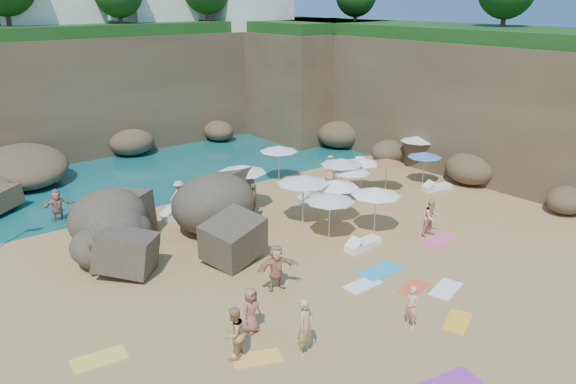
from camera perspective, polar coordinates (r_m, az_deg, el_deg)
ground at (r=23.49m, az=0.75°, el=-7.51°), size 120.00×120.00×0.00m
seawater at (r=49.24m, az=-22.03°, el=5.42°), size 120.00×120.00×0.00m
cliff_back at (r=44.46m, az=-18.24°, el=9.78°), size 44.00×8.00×8.00m
cliff_right at (r=40.91m, az=14.61°, el=9.37°), size 8.00×30.00×8.00m
cliff_corner at (r=47.68m, az=1.39°, el=11.30°), size 10.00×12.00×8.00m
rock_outcrop at (r=25.40m, az=-10.61°, el=-5.71°), size 8.94×7.76×3.01m
parasol_0 at (r=27.04m, az=1.55°, el=1.30°), size 2.59×2.59×2.45m
parasol_1 at (r=28.92m, az=-4.70°, el=2.36°), size 2.55×2.55×2.41m
parasol_2 at (r=33.65m, az=-0.95°, el=4.43°), size 2.28×2.28×2.16m
parasol_3 at (r=30.49m, az=6.48°, el=2.24°), size 1.99×1.99×1.88m
parasol_4 at (r=37.06m, az=13.13°, el=5.33°), size 2.29×2.29×2.16m
parasol_5 at (r=27.37m, az=4.90°, el=0.85°), size 2.27×2.27×2.15m
parasol_6 at (r=32.25m, az=10.02°, el=3.09°), size 2.04×2.04×1.93m
parasol_7 at (r=30.92m, az=5.48°, el=3.09°), size 2.33×2.33×2.20m
parasol_8 at (r=32.02m, az=7.55°, el=3.18°), size 2.08×2.08×1.97m
parasol_9 at (r=25.44m, az=4.28°, el=-0.58°), size 2.27×2.27×2.15m
parasol_10 at (r=34.16m, az=13.72°, el=3.71°), size 2.02×2.02×1.91m
parasol_11 at (r=26.34m, az=8.95°, el=0.03°), size 2.32×2.32×2.19m
lounger_0 at (r=28.89m, az=-10.83°, el=-2.25°), size 2.10×0.82×0.32m
lounger_1 at (r=30.56m, az=2.84°, el=-0.73°), size 2.08×1.36×0.31m
lounger_2 at (r=38.08m, az=7.34°, el=3.14°), size 1.56×1.37×0.24m
lounger_3 at (r=26.58m, az=-3.68°, el=-3.96°), size 1.60×0.63×0.24m
lounger_4 at (r=33.59m, az=14.89°, el=0.47°), size 1.86×1.00×0.27m
lounger_5 at (r=25.28m, az=7.65°, el=-5.30°), size 1.95×0.81×0.30m
towel_2 at (r=20.62m, az=16.84°, el=-12.47°), size 1.68×1.28×0.03m
towel_4 at (r=18.94m, az=-18.61°, el=-15.79°), size 1.74×1.03×0.03m
towel_5 at (r=22.56m, az=15.74°, el=-9.45°), size 1.77×1.22×0.03m
towel_6 at (r=17.74m, az=16.21°, el=-18.17°), size 1.86×1.17×0.03m
towel_8 at (r=23.37m, az=9.40°, el=-7.90°), size 1.90×0.95×0.03m
towel_9 at (r=26.79m, az=15.12°, el=-4.68°), size 1.99×1.13×0.03m
towel_10 at (r=22.36m, az=12.66°, el=-9.45°), size 1.60×1.06×0.03m
towel_12 at (r=18.08m, az=-3.14°, el=-16.51°), size 1.68×1.30×0.03m
towel_13 at (r=22.22m, az=7.60°, el=-9.32°), size 1.55×0.80×0.03m
person_stand_0 at (r=17.78m, az=1.81°, el=-13.51°), size 0.81×0.68×1.90m
person_stand_1 at (r=17.69m, az=-5.50°, el=-14.12°), size 1.00×0.88×1.73m
person_stand_2 at (r=29.86m, az=-11.00°, el=-0.29°), size 1.07×0.62×1.55m
person_stand_3 at (r=27.79m, az=-3.53°, el=-1.03°), size 1.05×1.19×1.93m
person_stand_4 at (r=33.89m, az=4.31°, el=2.43°), size 0.89×0.81×1.61m
person_stand_5 at (r=29.96m, az=-22.40°, el=-1.25°), size 1.58×0.60×1.67m
person_stand_6 at (r=19.59m, az=12.44°, el=-11.32°), size 0.40×0.57×1.52m
person_lie_2 at (r=19.21m, az=-3.75°, el=-13.44°), size 1.10×1.70×0.42m
person_lie_3 at (r=21.67m, az=-1.18°, el=-9.25°), size 2.04×2.13×0.47m
person_lie_5 at (r=27.03m, az=14.25°, el=-3.66°), size 1.06×1.84×0.66m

